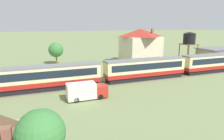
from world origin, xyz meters
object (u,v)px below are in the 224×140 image
station_building (220,55)px  yard_tree_0 (41,134)px  station_house_red_roof (140,46)px  water_tower (189,39)px  passenger_train (147,68)px  yard_tree_2 (56,50)px  delivery_truck_red (86,91)px

station_building → yard_tree_0: yard_tree_0 is taller
station_house_red_roof → water_tower: 15.69m
passenger_train → yard_tree_0: (-21.01, -23.36, 2.36)m
yard_tree_0 → water_tower: bearing=40.3°
station_building → yard_tree_2: 49.01m
delivery_truck_red → yard_tree_0: yard_tree_0 is taller
passenger_train → delivery_truck_red: 15.92m
passenger_train → yard_tree_0: bearing=-132.0°
station_building → water_tower: (-9.38, 3.26, 4.80)m
station_building → station_house_red_roof: 25.57m
yard_tree_2 → station_building: bearing=-15.2°
delivery_truck_red → yard_tree_0: size_ratio=0.97×
water_tower → delivery_truck_red: water_tower is taller
station_house_red_roof → delivery_truck_red: bearing=-133.9°
passenger_train → water_tower: bearing=30.8°
station_building → yard_tree_2: size_ratio=2.23×
station_building → station_house_red_roof: station_house_red_roof is taller
passenger_train → yard_tree_2: 27.74m
yard_tree_2 → station_house_red_roof: bearing=-19.0°
passenger_train → yard_tree_0: size_ratio=14.78×
passenger_train → yard_tree_2: yard_tree_2 is taller
yard_tree_0 → yard_tree_2: bearing=83.6°
passenger_train → station_house_red_roof: 16.63m
station_building → yard_tree_2: (-47.25, 12.86, 2.00)m
station_house_red_roof → delivery_truck_red: 30.46m
passenger_train → station_building: passenger_train is taller
passenger_train → water_tower: water_tower is taller
water_tower → delivery_truck_red: (-36.43, -19.88, -5.58)m
delivery_truck_red → yard_tree_2: (-1.44, 29.48, 2.78)m
yard_tree_0 → station_building: bearing=32.4°
station_building → yard_tree_0: (-52.44, -33.22, 2.65)m
station_house_red_roof → yard_tree_0: station_house_red_roof is taller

